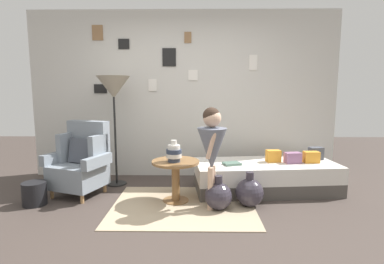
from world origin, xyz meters
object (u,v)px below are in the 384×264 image
Objects in this scene: person_child at (212,144)px; demijohn_near at (218,196)px; armchair at (81,162)px; book_on_daybed at (232,164)px; vase_striped at (174,153)px; magazine_basket at (34,193)px; daybed at (265,177)px; floor_lamp at (114,90)px; side_table at (176,172)px; demijohn_far at (249,192)px.

person_child is 0.61m from demijohn_near.
book_on_daybed is at bearing 0.48° from armchair.
person_child reaches higher than vase_striped.
book_on_daybed is 0.79× the size of magazine_basket.
magazine_basket is at bearing -177.15° from vase_striped.
vase_striped reaches higher than daybed.
vase_striped is at bearing 159.37° from demijohn_near.
person_child is at bearing -119.86° from book_on_daybed.
floor_lamp is 5.64× the size of magazine_basket.
person_child is 2.23m from magazine_basket.
daybed is at bearing 19.51° from side_table.
floor_lamp is at bearing 48.82° from armchair.
armchair is 0.67m from magazine_basket.
demijohn_far is (2.17, -0.42, -0.27)m from armchair.
book_on_daybed is at bearing 24.54° from vase_striped.
person_child reaches higher than demijohn_near.
demijohn_far is (0.89, -0.14, -0.20)m from side_table.
armchair is at bearing 163.77° from person_child.
demijohn_near is at bearing -32.85° from floor_lamp.
book_on_daybed is at bearing 68.15° from demijohn_near.
vase_striped reaches higher than demijohn_far.
demijohn_near is at bearing -25.84° from side_table.
armchair is 0.49× the size of daybed.
vase_striped reaches higher than magazine_basket.
demijohn_far is at bearing -9.13° from side_table.
demijohn_near is (1.79, -0.52, -0.27)m from armchair.
demijohn_near is at bearing -17.20° from person_child.
armchair is 2.00m from book_on_daybed.
magazine_basket is at bearing -136.81° from armchair.
person_child is 2.83× the size of demijohn_far.
book_on_daybed is at bearing 110.67° from demijohn_far.
side_table is 0.61m from demijohn_near.
demijohn_near is 0.96× the size of demijohn_far.
vase_striped is 0.73m from demijohn_near.
demijohn_far is at bearing -69.33° from book_on_daybed.
side_table is 1.45× the size of demijohn_near.
floor_lamp reaches higher than demijohn_far.
book_on_daybed is at bearing 60.14° from person_child.
vase_striped is 0.66× the size of demijohn_near.
book_on_daybed is 2.49m from magazine_basket.
demijohn_near is at bearing -16.27° from armchair.
person_child is (0.43, -0.22, 0.39)m from side_table.
vase_striped is at bearing -38.75° from floor_lamp.
demijohn_far is at bearing -0.21° from magazine_basket.
armchair is at bearing -176.44° from daybed.
book_on_daybed reaches higher than daybed.
side_table is at bearing 170.87° from demijohn_far.
side_table is 0.79m from book_on_daybed.
magazine_basket is (-2.91, -0.56, -0.06)m from daybed.
daybed is 0.97m from demijohn_near.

